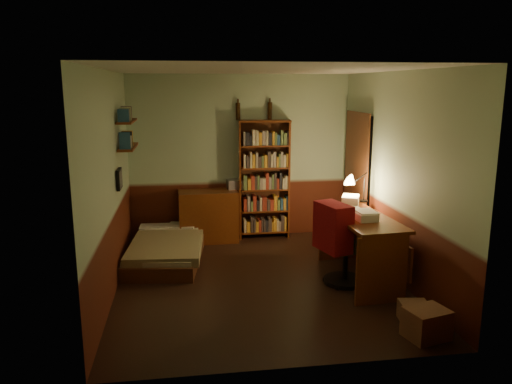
{
  "coord_description": "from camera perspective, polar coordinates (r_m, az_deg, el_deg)",
  "views": [
    {
      "loc": [
        -0.9,
        -5.86,
        2.42
      ],
      "look_at": [
        0.0,
        0.25,
        1.1
      ],
      "focal_mm": 35.0,
      "sensor_mm": 36.0,
      "label": 1
    }
  ],
  "objects": [
    {
      "name": "framed_picture",
      "position": [
        6.62,
        -15.37,
        1.45
      ],
      "size": [
        0.04,
        0.32,
        0.26
      ],
      "primitive_type": "cube",
      "color": "black",
      "rests_on": "wall_left"
    },
    {
      "name": "wall_left",
      "position": [
        6.03,
        -16.43,
        0.86
      ],
      "size": [
        0.02,
        4.0,
        2.6
      ],
      "primitive_type": "cube",
      "color": "#9FB995",
      "rests_on": "ground"
    },
    {
      "name": "red_jacket",
      "position": [
        6.22,
        7.92,
        0.62
      ],
      "size": [
        0.37,
        0.54,
        0.58
      ],
      "primitive_type": "cube",
      "rotation": [
        0.0,
        0.0,
        -0.21
      ],
      "color": "#AC1219",
      "rests_on": "office_chair"
    },
    {
      "name": "wall_front",
      "position": [
        4.11,
        4.59,
        -3.79
      ],
      "size": [
        3.5,
        0.02,
        2.6
      ],
      "primitive_type": "cube",
      "color": "#9FB995",
      "rests_on": "ground"
    },
    {
      "name": "wall_right",
      "position": [
        6.53,
        15.8,
        1.73
      ],
      "size": [
        0.02,
        4.0,
        2.6
      ],
      "primitive_type": "cube",
      "color": "#9FB995",
      "rests_on": "ground"
    },
    {
      "name": "office_chair",
      "position": [
        6.29,
        10.23,
        -6.35
      ],
      "size": [
        0.55,
        0.51,
        0.91
      ],
      "primitive_type": "cube",
      "rotation": [
        0.0,
        0.0,
        0.29
      ],
      "color": "#366544",
      "rests_on": "ground"
    },
    {
      "name": "cardboard_box_a",
      "position": [
        5.3,
        18.92,
        -14.03
      ],
      "size": [
        0.46,
        0.4,
        0.3
      ],
      "primitive_type": "cube",
      "rotation": [
        0.0,
        0.0,
        0.25
      ],
      "color": "brown",
      "rests_on": "ground"
    },
    {
      "name": "wall_shelf_upper",
      "position": [
        7.02,
        -14.55,
        7.84
      ],
      "size": [
        0.2,
        0.9,
        0.03
      ],
      "primitive_type": "cube",
      "color": "#58250E",
      "rests_on": "wall_left"
    },
    {
      "name": "ceiling",
      "position": [
        5.93,
        0.36,
        13.9
      ],
      "size": [
        3.5,
        4.0,
        0.02
      ],
      "primitive_type": "cube",
      "color": "silver",
      "rests_on": "wall_back"
    },
    {
      "name": "bottle_right",
      "position": [
        7.95,
        1.6,
        9.25
      ],
      "size": [
        0.09,
        0.09,
        0.27
      ],
      "primitive_type": "cylinder",
      "rotation": [
        0.0,
        0.0,
        0.28
      ],
      "color": "black",
      "rests_on": "bookshelf"
    },
    {
      "name": "cardboard_box_b",
      "position": [
        5.62,
        17.58,
        -12.9
      ],
      "size": [
        0.32,
        0.27,
        0.2
      ],
      "primitive_type": "cube",
      "rotation": [
        0.0,
        0.0,
        -0.12
      ],
      "color": "brown",
      "rests_on": "ground"
    },
    {
      "name": "floor",
      "position": [
        6.41,
        0.33,
        -10.22
      ],
      "size": [
        3.5,
        4.0,
        0.02
      ],
      "primitive_type": "cube",
      "color": "black",
      "rests_on": "ground"
    },
    {
      "name": "doorway",
      "position": [
        7.75,
        11.53,
        1.27
      ],
      "size": [
        0.06,
        0.9,
        2.0
      ],
      "primitive_type": "cube",
      "color": "black",
      "rests_on": "ground"
    },
    {
      "name": "dresser",
      "position": [
        7.89,
        -5.48,
        -2.77
      ],
      "size": [
        0.93,
        0.49,
        0.81
      ],
      "primitive_type": "cube",
      "rotation": [
        0.0,
        0.0,
        0.04
      ],
      "color": "#58250E",
      "rests_on": "ground"
    },
    {
      "name": "desk",
      "position": [
        6.48,
        11.64,
        -6.23
      ],
      "size": [
        0.76,
        1.6,
        0.83
      ],
      "primitive_type": "cube",
      "rotation": [
        0.0,
        0.0,
        0.08
      ],
      "color": "#58250E",
      "rests_on": "ground"
    },
    {
      "name": "bookshelf",
      "position": [
        7.95,
        0.99,
        1.39
      ],
      "size": [
        0.84,
        0.34,
        1.9
      ],
      "primitive_type": "cube",
      "rotation": [
        0.0,
        0.0,
        -0.12
      ],
      "color": "#58250E",
      "rests_on": "ground"
    },
    {
      "name": "door_trim",
      "position": [
        7.74,
        11.28,
        1.26
      ],
      "size": [
        0.02,
        0.98,
        2.08
      ],
      "primitive_type": "cube",
      "color": "#422111",
      "rests_on": "ground"
    },
    {
      "name": "wall_back",
      "position": [
        8.0,
        -1.84,
        4.01
      ],
      "size": [
        3.5,
        0.02,
        2.6
      ],
      "primitive_type": "cube",
      "color": "#9FB995",
      "rests_on": "ground"
    },
    {
      "name": "bed",
      "position": [
        7.17,
        -10.21,
        -5.7
      ],
      "size": [
        1.14,
        1.83,
        0.51
      ],
      "primitive_type": "cube",
      "rotation": [
        0.0,
        0.0,
        -0.13
      ],
      "color": "olive",
      "rests_on": "ground"
    },
    {
      "name": "wall_shelf_lower",
      "position": [
        7.05,
        -14.4,
        5.01
      ],
      "size": [
        0.2,
        0.9,
        0.03
      ],
      "primitive_type": "cube",
      "color": "#58250E",
      "rests_on": "wall_left"
    },
    {
      "name": "bottle_left",
      "position": [
        7.88,
        -2.07,
        9.2
      ],
      "size": [
        0.07,
        0.07,
        0.26
      ],
      "primitive_type": "cylinder",
      "rotation": [
        0.0,
        0.0,
        -0.06
      ],
      "color": "black",
      "rests_on": "bookshelf"
    },
    {
      "name": "desk_lamp",
      "position": [
        7.08,
        12.3,
        1.21
      ],
      "size": [
        0.22,
        0.22,
        0.58
      ],
      "primitive_type": "cone",
      "rotation": [
        0.0,
        0.0,
        0.29
      ],
      "color": "black",
      "rests_on": "desk"
    },
    {
      "name": "paper_stack",
      "position": [
        6.93,
        10.74,
        -0.9
      ],
      "size": [
        0.32,
        0.36,
        0.12
      ],
      "primitive_type": "cube",
      "rotation": [
        0.0,
        0.0,
        -0.39
      ],
      "color": "silver",
      "rests_on": "desk"
    },
    {
      "name": "mini_stereo",
      "position": [
        7.94,
        -2.3,
        0.92
      ],
      "size": [
        0.3,
        0.24,
        0.15
      ],
      "primitive_type": "cube",
      "rotation": [
        0.0,
        0.0,
        0.11
      ],
      "color": "#B2B2B7",
      "rests_on": "dresser"
    }
  ]
}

